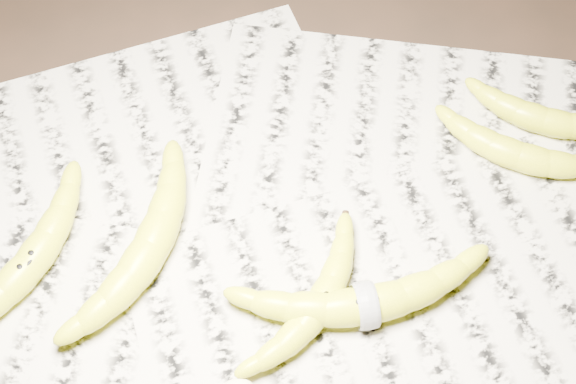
{
  "coord_description": "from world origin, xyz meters",
  "views": [
    {
      "loc": [
        -0.04,
        -0.37,
        0.77
      ],
      "look_at": [
        -0.01,
        0.04,
        0.05
      ],
      "focal_mm": 50.0,
      "sensor_mm": 36.0,
      "label": 1
    }
  ],
  "objects_px": {
    "banana_left_a": "(27,264)",
    "banana_taped": "(366,304)",
    "banana_center": "(319,305)",
    "banana_left_b": "(149,247)",
    "banana_upper_a": "(520,154)",
    "banana_upper_b": "(544,118)"
  },
  "relations": [
    {
      "from": "banana_upper_a",
      "to": "banana_left_a",
      "type": "bearing_deg",
      "value": -143.6
    },
    {
      "from": "banana_left_a",
      "to": "banana_center",
      "type": "height_order",
      "value": "banana_left_a"
    },
    {
      "from": "banana_left_a",
      "to": "banana_center",
      "type": "relative_size",
      "value": 1.19
    },
    {
      "from": "banana_center",
      "to": "banana_upper_b",
      "type": "bearing_deg",
      "value": -16.41
    },
    {
      "from": "banana_left_b",
      "to": "banana_center",
      "type": "xyz_separation_m",
      "value": [
        0.17,
        -0.08,
        -0.0
      ]
    },
    {
      "from": "banana_center",
      "to": "banana_upper_b",
      "type": "distance_m",
      "value": 0.34
    },
    {
      "from": "banana_taped",
      "to": "banana_upper_b",
      "type": "bearing_deg",
      "value": 36.38
    },
    {
      "from": "banana_center",
      "to": "banana_upper_a",
      "type": "bearing_deg",
      "value": -19.12
    },
    {
      "from": "banana_left_a",
      "to": "banana_taped",
      "type": "relative_size",
      "value": 0.89
    },
    {
      "from": "banana_left_b",
      "to": "banana_upper_a",
      "type": "bearing_deg",
      "value": -50.91
    },
    {
      "from": "banana_left_a",
      "to": "banana_upper_b",
      "type": "height_order",
      "value": "banana_left_a"
    },
    {
      "from": "banana_left_a",
      "to": "banana_center",
      "type": "distance_m",
      "value": 0.3
    },
    {
      "from": "banana_center",
      "to": "banana_left_b",
      "type": "bearing_deg",
      "value": 103.18
    },
    {
      "from": "banana_left_a",
      "to": "banana_left_b",
      "type": "xyz_separation_m",
      "value": [
        0.12,
        0.01,
        0.0
      ]
    },
    {
      "from": "banana_left_b",
      "to": "banana_left_a",
      "type": "bearing_deg",
      "value": 121.48
    },
    {
      "from": "banana_left_a",
      "to": "banana_upper_a",
      "type": "relative_size",
      "value": 1.2
    },
    {
      "from": "banana_center",
      "to": "banana_taped",
      "type": "bearing_deg",
      "value": -58.32
    },
    {
      "from": "banana_center",
      "to": "banana_taped",
      "type": "height_order",
      "value": "banana_taped"
    },
    {
      "from": "banana_left_a",
      "to": "banana_center",
      "type": "bearing_deg",
      "value": -67.89
    },
    {
      "from": "banana_center",
      "to": "banana_taped",
      "type": "distance_m",
      "value": 0.05
    },
    {
      "from": "banana_taped",
      "to": "banana_upper_b",
      "type": "relative_size",
      "value": 1.46
    },
    {
      "from": "banana_taped",
      "to": "banana_upper_b",
      "type": "distance_m",
      "value": 0.31
    }
  ]
}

